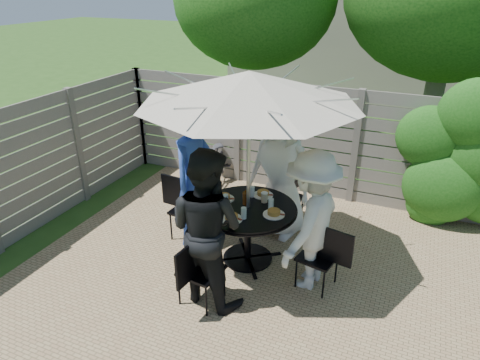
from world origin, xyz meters
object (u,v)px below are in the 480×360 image
at_px(glass_left, 226,200).
at_px(glass_right, 271,204).
at_px(plate_back, 263,194).
at_px(glass_front, 244,213).
at_px(chair_back, 284,209).
at_px(person_front, 206,228).
at_px(plate_left, 224,198).
at_px(person_right, 311,222).
at_px(plate_front, 231,218).
at_px(glass_back, 252,192).
at_px(chair_left, 189,221).
at_px(bicycle, 212,162).
at_px(syrup_jug, 246,198).
at_px(chair_front, 201,283).
at_px(person_back, 281,171).
at_px(chair_right, 318,269).
at_px(plate_right, 274,213).
at_px(patio_table, 248,223).
at_px(person_left, 194,179).
at_px(umbrella, 249,87).
at_px(coffee_cup, 264,198).

height_order(glass_left, glass_right, same).
relative_size(plate_back, glass_front, 1.86).
bearing_deg(glass_right, chair_back, 97.01).
xyz_separation_m(person_front, plate_left, (-0.21, 0.88, -0.10)).
relative_size(person_front, person_right, 1.08).
height_order(plate_left, plate_front, same).
bearing_deg(glass_back, plate_back, 34.00).
distance_m(chair_left, bicycle, 1.66).
bearing_deg(syrup_jug, chair_front, -96.31).
height_order(person_right, bicycle, person_right).
bearing_deg(plate_left, person_back, 56.81).
height_order(plate_back, glass_right, glass_right).
bearing_deg(chair_right, bicycle, -27.46).
relative_size(chair_left, chair_right, 1.07).
height_order(plate_right, glass_back, glass_back).
distance_m(patio_table, glass_back, 0.41).
distance_m(plate_front, plate_right, 0.51).
bearing_deg(person_left, umbrella, -90.00).
bearing_deg(bicycle, glass_left, -58.10).
bearing_deg(person_right, plate_back, -113.45).
bearing_deg(glass_back, person_back, 69.84).
height_order(plate_front, glass_right, glass_right).
bearing_deg(glass_left, chair_left, 161.90).
relative_size(chair_front, glass_right, 6.21).
bearing_deg(glass_right, plate_front, -128.92).
bearing_deg(chair_right, chair_left, 2.13).
bearing_deg(chair_right, coffee_cup, -12.21).
height_order(person_left, plate_left, person_left).
bearing_deg(chair_left, chair_back, 40.16).
height_order(umbrella, chair_right, umbrella).
height_order(person_left, chair_right, person_left).
bearing_deg(person_left, person_front, -135.00).
bearing_deg(plate_front, person_left, 146.81).
height_order(person_back, coffee_cup, person_back).
relative_size(person_back, glass_left, 13.62).
distance_m(person_back, person_right, 1.18).
bearing_deg(person_front, person_left, -45.00).
height_order(person_back, plate_left, person_back).
xyz_separation_m(person_front, plate_front, (0.08, 0.46, -0.10)).
xyz_separation_m(person_left, plate_right, (1.17, -0.20, -0.14)).
xyz_separation_m(umbrella, person_right, (0.82, -0.14, -1.40)).
bearing_deg(syrup_jug, person_front, -95.84).
relative_size(person_left, coffee_cup, 15.75).
height_order(person_back, glass_right, person_back).
relative_size(patio_table, person_front, 0.76).
bearing_deg(glass_front, chair_left, 156.69).
height_order(chair_front, glass_left, glass_left).
relative_size(person_front, glass_right, 12.95).
distance_m(person_left, syrup_jug, 0.78).
xyz_separation_m(plate_left, plate_front, (0.29, -0.42, 0.00)).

